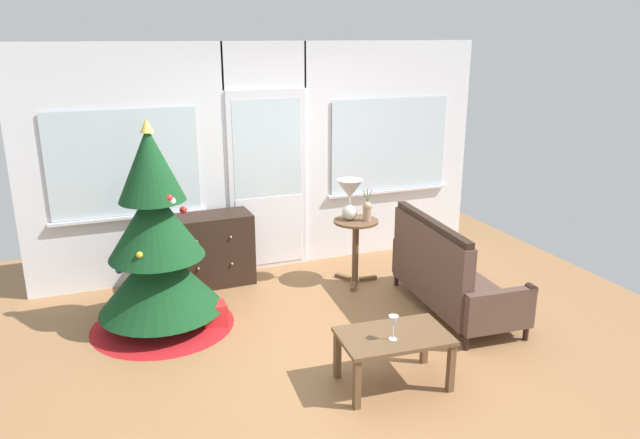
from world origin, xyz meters
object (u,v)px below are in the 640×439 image
christmas_tree (157,252)px  table_lamp (350,194)px  settee_sofa (447,276)px  gift_box (214,315)px  side_table (356,239)px  coffee_table (394,342)px  flower_vase (367,210)px  dresser_cabinet (210,250)px  wine_glass (393,322)px

christmas_tree → table_lamp: 2.09m
settee_sofa → gift_box: settee_sofa is taller
table_lamp → gift_box: (-1.59, -0.50, -0.89)m
side_table → table_lamp: bearing=146.3°
side_table → coffee_table: (-0.56, -1.95, -0.14)m
flower_vase → gift_box: bearing=-167.1°
dresser_cabinet → side_table: dresser_cabinet is taller
dresser_cabinet → gift_box: (-0.18, -1.00, -0.28)m
table_lamp → gift_box: size_ratio=2.02×
flower_vase → wine_glass: 2.10m
flower_vase → side_table: bearing=149.0°
christmas_tree → side_table: bearing=7.7°
settee_sofa → flower_vase: size_ratio=4.67×
flower_vase → settee_sofa: bearing=-65.4°
dresser_cabinet → wine_glass: 2.71m
side_table → table_lamp: table_lamp is taller
dresser_cabinet → table_lamp: table_lamp is taller
wine_glass → flower_vase: bearing=70.0°
coffee_table → gift_box: bearing=126.2°
settee_sofa → table_lamp: bearing=119.7°
christmas_tree → gift_box: christmas_tree is taller
coffee_table → wine_glass: 0.22m
christmas_tree → side_table: (2.11, 0.28, -0.23)m
dresser_cabinet → flower_vase: bearing=-20.9°
christmas_tree → settee_sofa: (2.63, -0.70, -0.36)m
coffee_table → wine_glass: (-0.05, -0.07, 0.21)m
coffee_table → side_table: bearing=73.9°
settee_sofa → gift_box: bearing=166.5°
dresser_cabinet → coffee_table: size_ratio=1.04×
christmas_tree → flower_vase: size_ratio=5.53×
dresser_cabinet → gift_box: size_ratio=4.18×
dresser_cabinet → settee_sofa: settee_sofa is taller
table_lamp → coffee_table: table_lamp is taller
flower_vase → coffee_table: bearing=-109.4°
christmas_tree → table_lamp: (2.05, 0.32, 0.27)m
side_table → flower_vase: (0.10, -0.06, 0.33)m
christmas_tree → gift_box: (0.45, -0.18, -0.63)m
dresser_cabinet → coffee_table: 2.65m
christmas_tree → dresser_cabinet: (0.63, 0.83, -0.34)m
christmas_tree → table_lamp: size_ratio=4.40×
wine_glass → table_lamp: bearing=75.0°
coffee_table → gift_box: size_ratio=4.01×
flower_vase → table_lamp: bearing=148.0°
christmas_tree → flower_vase: (2.21, 0.22, 0.10)m
christmas_tree → flower_vase: christmas_tree is taller
side_table → table_lamp: (-0.06, 0.04, 0.49)m
table_lamp → flower_vase: size_ratio=1.26×
dresser_cabinet → flower_vase: flower_vase is taller
side_table → coffee_table: size_ratio=0.82×
side_table → christmas_tree: bearing=-172.3°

